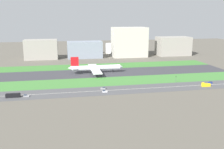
{
  "coord_description": "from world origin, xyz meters",
  "views": [
    {
      "loc": [
        -56.52,
        -287.71,
        65.38
      ],
      "look_at": [
        -7.71,
        -36.5,
        6.0
      ],
      "focal_mm": 40.47,
      "sensor_mm": 36.0,
      "label": 1
    }
  ],
  "objects_px": {
    "bus_0": "(13,95)",
    "terminal_building": "(41,49)",
    "car_1": "(103,88)",
    "fuel_tank_centre": "(111,48)",
    "traffic_light": "(176,79)",
    "car_3": "(210,82)",
    "airliner": "(95,68)",
    "car_2": "(105,91)",
    "hangar_building": "(85,50)",
    "truck_0": "(206,85)",
    "car_0": "(26,96)",
    "fuel_tank_west": "(95,50)",
    "office_tower": "(129,42)",
    "cargo_warehouse": "(173,46)"
  },
  "relations": [
    {
      "from": "car_3",
      "to": "car_2",
      "type": "distance_m",
      "value": 108.89
    },
    {
      "from": "office_tower",
      "to": "car_3",
      "type": "bearing_deg",
      "value": -78.9
    },
    {
      "from": "fuel_tank_west",
      "to": "terminal_building",
      "type": "bearing_deg",
      "value": -153.35
    },
    {
      "from": "car_0",
      "to": "bus_0",
      "type": "xyz_separation_m",
      "value": [
        -10.23,
        0.0,
        0.9
      ]
    },
    {
      "from": "car_0",
      "to": "fuel_tank_west",
      "type": "xyz_separation_m",
      "value": [
        88.17,
        237.0,
        5.16
      ]
    },
    {
      "from": "car_2",
      "to": "car_0",
      "type": "height_order",
      "value": "same"
    },
    {
      "from": "office_tower",
      "to": "cargo_warehouse",
      "type": "xyz_separation_m",
      "value": [
        77.43,
        0.0,
        -8.35
      ]
    },
    {
      "from": "bus_0",
      "to": "cargo_warehouse",
      "type": "bearing_deg",
      "value": -139.71
    },
    {
      "from": "truck_0",
      "to": "cargo_warehouse",
      "type": "xyz_separation_m",
      "value": [
        52.74,
        192.0,
        13.84
      ]
    },
    {
      "from": "car_3",
      "to": "truck_0",
      "type": "bearing_deg",
      "value": -137.77
    },
    {
      "from": "car_1",
      "to": "fuel_tank_centre",
      "type": "bearing_deg",
      "value": 77.31
    },
    {
      "from": "car_3",
      "to": "terminal_building",
      "type": "xyz_separation_m",
      "value": [
        -176.05,
        182.0,
        14.18
      ]
    },
    {
      "from": "car_1",
      "to": "airliner",
      "type": "bearing_deg",
      "value": 89.09
    },
    {
      "from": "airliner",
      "to": "truck_0",
      "type": "bearing_deg",
      "value": -39.1
    },
    {
      "from": "car_3",
      "to": "terminal_building",
      "type": "bearing_deg",
      "value": 134.05
    },
    {
      "from": "car_1",
      "to": "hangar_building",
      "type": "bearing_deg",
      "value": 90.26
    },
    {
      "from": "bus_0",
      "to": "terminal_building",
      "type": "xyz_separation_m",
      "value": [
        8.71,
        192.0,
        13.29
      ]
    },
    {
      "from": "cargo_warehouse",
      "to": "airliner",
      "type": "bearing_deg",
      "value": -142.53
    },
    {
      "from": "terminal_building",
      "to": "car_0",
      "type": "bearing_deg",
      "value": -89.55
    },
    {
      "from": "traffic_light",
      "to": "fuel_tank_west",
      "type": "height_order",
      "value": "fuel_tank_west"
    },
    {
      "from": "car_0",
      "to": "fuel_tank_west",
      "type": "distance_m",
      "value": 252.92
    },
    {
      "from": "truck_0",
      "to": "fuel_tank_west",
      "type": "xyz_separation_m",
      "value": [
        -75.35,
        237.0,
        4.42
      ]
    },
    {
      "from": "fuel_tank_centre",
      "to": "traffic_light",
      "type": "bearing_deg",
      "value": -83.81
    },
    {
      "from": "car_3",
      "to": "car_2",
      "type": "xyz_separation_m",
      "value": [
        -108.43,
        -10.0,
        0.0
      ]
    },
    {
      "from": "car_1",
      "to": "fuel_tank_centre",
      "type": "distance_m",
      "value": 232.81
    },
    {
      "from": "car_2",
      "to": "truck_0",
      "type": "height_order",
      "value": "truck_0"
    },
    {
      "from": "traffic_light",
      "to": "hangar_building",
      "type": "bearing_deg",
      "value": 113.5
    },
    {
      "from": "truck_0",
      "to": "hangar_building",
      "type": "height_order",
      "value": "hangar_building"
    },
    {
      "from": "car_2",
      "to": "truck_0",
      "type": "bearing_deg",
      "value": 180.0
    },
    {
      "from": "car_3",
      "to": "hangar_building",
      "type": "relative_size",
      "value": 0.08
    },
    {
      "from": "car_3",
      "to": "car_1",
      "type": "xyz_separation_m",
      "value": [
        -108.08,
        0.0,
        0.0
      ]
    },
    {
      "from": "terminal_building",
      "to": "fuel_tank_centre",
      "type": "distance_m",
      "value": 127.45
    },
    {
      "from": "airliner",
      "to": "car_2",
      "type": "distance_m",
      "value": 78.19
    },
    {
      "from": "car_1",
      "to": "car_3",
      "type": "bearing_deg",
      "value": 0.0
    },
    {
      "from": "car_1",
      "to": "fuel_tank_centre",
      "type": "relative_size",
      "value": 0.21
    },
    {
      "from": "office_tower",
      "to": "hangar_building",
      "type": "bearing_deg",
      "value": 180.0
    },
    {
      "from": "bus_0",
      "to": "office_tower",
      "type": "height_order",
      "value": "office_tower"
    },
    {
      "from": "car_0",
      "to": "truck_0",
      "type": "xyz_separation_m",
      "value": [
        163.52,
        -0.0,
        0.75
      ]
    },
    {
      "from": "bus_0",
      "to": "fuel_tank_west",
      "type": "distance_m",
      "value": 256.65
    },
    {
      "from": "car_3",
      "to": "hangar_building",
      "type": "height_order",
      "value": "hangar_building"
    },
    {
      "from": "car_2",
      "to": "hangar_building",
      "type": "distance_m",
      "value": 192.39
    },
    {
      "from": "car_2",
      "to": "airliner",
      "type": "bearing_deg",
      "value": -91.06
    },
    {
      "from": "car_0",
      "to": "terminal_building",
      "type": "xyz_separation_m",
      "value": [
        -1.52,
        192.0,
        14.18
      ]
    },
    {
      "from": "car_1",
      "to": "hangar_building",
      "type": "height_order",
      "value": "hangar_building"
    },
    {
      "from": "car_0",
      "to": "hangar_building",
      "type": "relative_size",
      "value": 0.08
    },
    {
      "from": "car_2",
      "to": "fuel_tank_centre",
      "type": "xyz_separation_m",
      "value": [
        51.45,
        237.0,
        7.79
      ]
    },
    {
      "from": "car_1",
      "to": "car_0",
      "type": "height_order",
      "value": "same"
    },
    {
      "from": "truck_0",
      "to": "fuel_tank_centre",
      "type": "bearing_deg",
      "value": -79.02
    },
    {
      "from": "car_3",
      "to": "fuel_tank_centre",
      "type": "height_order",
      "value": "fuel_tank_centre"
    },
    {
      "from": "traffic_light",
      "to": "fuel_tank_centre",
      "type": "distance_m",
      "value": 220.34
    }
  ]
}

